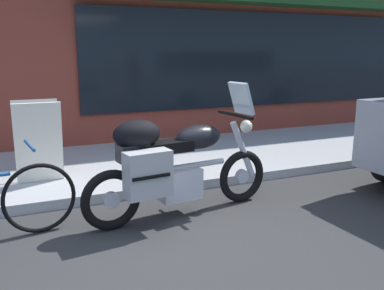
{
  "coord_description": "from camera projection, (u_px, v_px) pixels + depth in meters",
  "views": [
    {
      "loc": [
        -1.29,
        -3.24,
        1.7
      ],
      "look_at": [
        0.52,
        0.87,
        0.7
      ],
      "focal_mm": 39.24,
      "sensor_mm": 36.0,
      "label": 1
    }
  ],
  "objects": [
    {
      "name": "ground_plane",
      "position": [
        178.0,
        245.0,
        3.77
      ],
      "size": [
        80.0,
        80.0,
        0.0
      ],
      "primitive_type": "plane",
      "color": "#323232"
    },
    {
      "name": "touring_motorcycle",
      "position": [
        172.0,
        163.0,
        4.27
      ],
      "size": [
        2.17,
        0.82,
        1.38
      ],
      "color": "black",
      "rests_on": "ground_plane"
    },
    {
      "name": "sandwich_board_sign",
      "position": [
        38.0,
        141.0,
        5.16
      ],
      "size": [
        0.55,
        0.42,
        1.0
      ],
      "color": "silver",
      "rests_on": "sidewalk_curb"
    }
  ]
}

